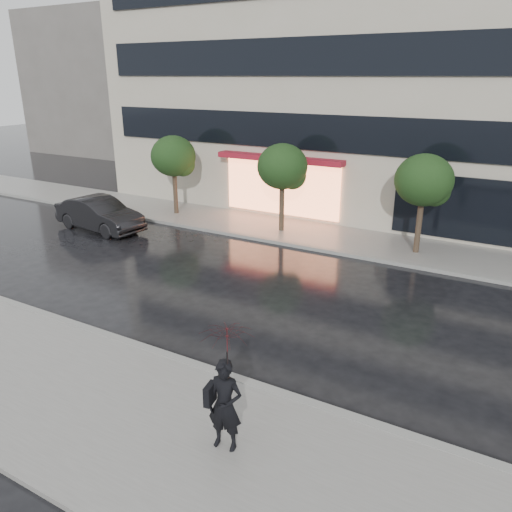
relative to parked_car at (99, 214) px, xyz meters
The scene contains 12 objects.
ground 12.13m from the parked_car, 30.83° to the right, with size 120.00×120.00×0.00m, color black.
sidewalk_near 14.07m from the parked_car, 42.29° to the right, with size 60.00×4.50×0.12m, color slate.
sidewalk_far 11.18m from the parked_car, 21.25° to the left, with size 60.00×3.50×0.12m, color slate.
curb_near 12.67m from the parked_car, 34.73° to the right, with size 60.00×0.25×0.14m, color gray.
curb_far 10.67m from the parked_car, 12.44° to the left, with size 60.00×0.25×0.14m, color gray.
office_building 17.73m from the parked_car, 48.53° to the left, with size 30.00×12.76×18.00m.
bg_building_left 27.00m from the parked_car, 131.65° to the left, with size 14.00×10.00×12.00m, color #59544F.
tree_far_west 4.63m from the parked_car, 69.13° to the left, with size 2.20×2.20×3.99m.
tree_mid_west 8.66m from the parked_car, 27.15° to the left, with size 2.20×2.20×3.99m.
tree_mid_east 14.16m from the parked_car, 15.86° to the left, with size 2.20×2.20×3.99m.
parked_car is the anchor object (origin of this frame).
pedestrian_with_umbrella 15.89m from the parked_car, 35.53° to the right, with size 1.13×1.14×2.54m.
Camera 1 is at (6.77, -9.37, 6.73)m, focal length 35.00 mm.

